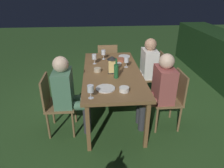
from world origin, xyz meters
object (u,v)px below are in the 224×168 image
at_px(chair_side_right_a, 155,74).
at_px(wine_glass_a, 126,60).
at_px(person_in_green, 68,92).
at_px(chair_side_right_b, 171,97).
at_px(bowl_bread, 118,64).
at_px(plate_a, 106,88).
at_px(green_bottle_on_table, 116,71).
at_px(bowl_dip, 121,60).
at_px(chair_side_left_b, 55,102).
at_px(bowl_olives, 98,70).
at_px(wine_glass_b, 103,53).
at_px(chair_head_near, 107,61).
at_px(plate_b, 124,56).
at_px(person_in_cream, 145,67).
at_px(lantern_centerpiece, 112,64).
at_px(wine_glass_c, 91,89).
at_px(wine_glass_d, 94,57).
at_px(person_in_rust, 159,88).
at_px(bowl_salad, 124,89).
at_px(dining_table, 112,74).

height_order(chair_side_right_a, wine_glass_a, wine_glass_a).
distance_m(person_in_green, chair_side_right_b, 1.48).
bearing_deg(bowl_bread, plate_a, -16.95).
xyz_separation_m(green_bottle_on_table, bowl_dip, (-0.72, 0.16, -0.08)).
relative_size(chair_side_left_b, bowl_olives, 7.83).
distance_m(wine_glass_a, bowl_olives, 0.51).
bearing_deg(wine_glass_b, chair_head_near, 170.33).
bearing_deg(wine_glass_b, chair_side_left_b, -35.53).
distance_m(wine_glass_b, bowl_olives, 0.61).
bearing_deg(bowl_dip, wine_glass_b, -112.96).
bearing_deg(plate_b, person_in_green, -39.65).
height_order(person_in_cream, plate_b, person_in_cream).
bearing_deg(lantern_centerpiece, green_bottle_on_table, 12.84).
bearing_deg(person_in_cream, plate_a, -36.79).
bearing_deg(wine_glass_c, chair_side_right_b, 108.78).
xyz_separation_m(person_in_green, wine_glass_c, (0.39, 0.32, 0.23)).
bearing_deg(wine_glass_d, person_in_green, -25.04).
relative_size(green_bottle_on_table, plate_a, 1.15).
height_order(chair_head_near, bowl_dip, chair_head_near).
relative_size(plate_a, bowl_olives, 2.27).
height_order(person_in_rust, bowl_salad, person_in_rust).
relative_size(dining_table, person_in_rust, 1.67).
bearing_deg(person_in_cream, chair_head_near, -140.52).
distance_m(chair_side_right_a, chair_side_right_b, 0.86).
height_order(plate_b, bowl_salad, bowl_salad).
relative_size(person_in_cream, bowl_bread, 10.36).
height_order(green_bottle_on_table, wine_glass_a, green_bottle_on_table).
bearing_deg(person_in_cream, dining_table, -55.97).
distance_m(chair_side_right_b, person_in_rust, 0.25).
relative_size(bowl_olives, bowl_bread, 1.00).
bearing_deg(chair_side_left_b, wine_glass_d, 144.42).
height_order(chair_side_left_b, plate_a, chair_side_left_b).
bearing_deg(plate_b, bowl_olives, -36.66).
height_order(chair_side_right_a, wine_glass_c, wine_glass_c).
distance_m(lantern_centerpiece, wine_glass_c, 0.83).
relative_size(chair_side_right_a, bowl_dip, 5.78).
height_order(chair_head_near, bowl_salad, chair_head_near).
distance_m(wine_glass_a, bowl_salad, 0.86).
bearing_deg(wine_glass_c, chair_side_left_b, -127.37).
height_order(person_in_green, bowl_salad, person_in_green).
height_order(dining_table, chair_side_left_b, chair_side_left_b).
relative_size(person_in_green, chair_side_right_b, 1.32).
bearing_deg(wine_glass_b, person_in_green, -27.59).
relative_size(person_in_rust, wine_glass_d, 6.80).
bearing_deg(bowl_salad, wine_glass_b, -170.96).
relative_size(plate_a, bowl_bread, 2.27).
distance_m(dining_table, wine_glass_b, 0.62).
bearing_deg(chair_side_left_b, bowl_olives, 125.10).
bearing_deg(person_in_rust, bowl_bread, -142.88).
height_order(chair_side_left_b, lantern_centerpiece, lantern_centerpiece).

